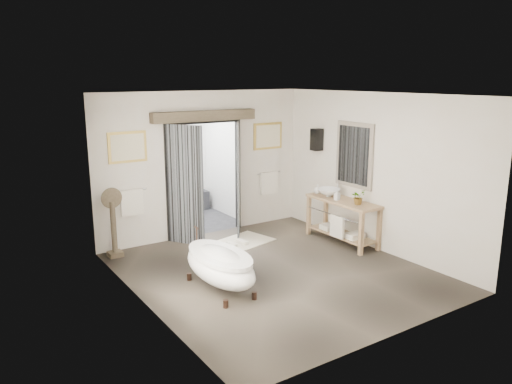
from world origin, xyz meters
TOP-DOWN VIEW (x-y plane):
  - ground_plane at (0.00, 0.00)m, footprint 5.00×5.00m
  - room_shell at (-0.04, -0.11)m, footprint 4.52×5.02m
  - shower_room at (0.00, 3.99)m, footprint 2.22×2.01m
  - back_wall_dressing at (0.00, 2.32)m, footprint 3.82×0.74m
  - clawfoot_tub at (-1.11, -0.09)m, footprint 0.73×1.64m
  - vanity at (1.95, 0.53)m, footprint 0.57×1.60m
  - pedestal_mirror at (-1.98, 2.21)m, footprint 0.38×0.24m
  - rug at (0.32, 1.60)m, footprint 1.35×1.06m
  - slippers at (0.17, 1.52)m, footprint 0.37×0.27m
  - basin at (1.92, 0.90)m, footprint 0.54×0.54m
  - plant at (1.97, 0.14)m, footprint 0.28×0.25m
  - soap_bottle_a at (1.87, 0.60)m, footprint 0.10×0.11m
  - soap_bottle_b at (1.90, 1.22)m, footprint 0.19×0.19m

SIDE VIEW (x-z plane):
  - ground_plane at x=0.00m, z-range 0.00..0.00m
  - rug at x=0.32m, z-range 0.00..0.01m
  - slippers at x=0.17m, z-range 0.01..0.07m
  - clawfoot_tub at x=-1.11m, z-range -0.01..0.79m
  - vanity at x=1.95m, z-range 0.08..0.93m
  - pedestal_mirror at x=-1.98m, z-range -0.09..1.18m
  - shower_room at x=0.00m, z-range -0.35..2.16m
  - basin at x=1.92m, z-range 0.85..1.01m
  - soap_bottle_b at x=1.90m, z-range 0.85..1.04m
  - soap_bottle_a at x=1.87m, z-range 0.85..1.05m
  - plant at x=1.97m, z-range 0.85..1.14m
  - back_wall_dressing at x=0.00m, z-range 0.30..2.82m
  - room_shell at x=-0.04m, z-range 0.40..3.31m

